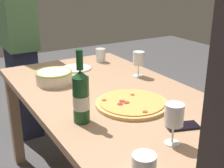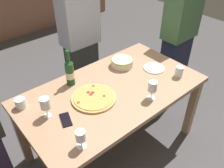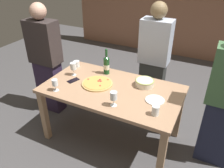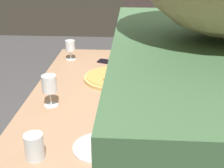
{
  "view_description": "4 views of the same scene",
  "coord_description": "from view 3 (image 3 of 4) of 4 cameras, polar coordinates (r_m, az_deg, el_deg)",
  "views": [
    {
      "loc": [
        -1.37,
        0.82,
        1.39
      ],
      "look_at": [
        0.0,
        0.0,
        0.8
      ],
      "focal_mm": 48.78,
      "sensor_mm": 36.0,
      "label": 1
    },
    {
      "loc": [
        -1.05,
        -1.23,
        2.03
      ],
      "look_at": [
        0.0,
        0.0,
        0.8
      ],
      "focal_mm": 38.08,
      "sensor_mm": 36.0,
      "label": 2
    },
    {
      "loc": [
        1.0,
        -1.99,
        2.12
      ],
      "look_at": [
        0.0,
        0.0,
        0.8
      ],
      "focal_mm": 36.01,
      "sensor_mm": 36.0,
      "label": 3
    },
    {
      "loc": [
        1.54,
        0.1,
        1.48
      ],
      "look_at": [
        0.0,
        0.0,
        0.8
      ],
      "focal_mm": 49.26,
      "sensor_mm": 36.0,
      "label": 4
    }
  ],
  "objects": [
    {
      "name": "ground_plane",
      "position": [
        3.08,
        0.0,
        -13.02
      ],
      "size": [
        8.0,
        8.0,
        0.0
      ],
      "primitive_type": "plane",
      "color": "#4D4B4C"
    },
    {
      "name": "dining_table",
      "position": [
        2.67,
        0.0,
        -2.74
      ],
      "size": [
        1.6,
        0.9,
        0.75
      ],
      "color": "tan",
      "rests_on": "ground"
    },
    {
      "name": "pizza",
      "position": [
        2.69,
        -3.78,
        0.15
      ],
      "size": [
        0.37,
        0.37,
        0.03
      ],
      "color": "tan",
      "rests_on": "dining_table"
    },
    {
      "name": "serving_bowl",
      "position": [
        2.67,
        8.29,
        0.39
      ],
      "size": [
        0.22,
        0.22,
        0.08
      ],
      "color": "silver",
      "rests_on": "dining_table"
    },
    {
      "name": "wine_bottle",
      "position": [
        2.88,
        -1.41,
        4.92
      ],
      "size": [
        0.08,
        0.08,
        0.34
      ],
      "color": "#1A4B22",
      "rests_on": "dining_table"
    },
    {
      "name": "wine_glass_near_pizza",
      "position": [
        2.6,
        -14.29,
        0.26
      ],
      "size": [
        0.07,
        0.07,
        0.14
      ],
      "color": "white",
      "rests_on": "dining_table"
    },
    {
      "name": "wine_glass_by_bottle",
      "position": [
        2.88,
        -9.82,
        4.42
      ],
      "size": [
        0.08,
        0.08,
        0.17
      ],
      "color": "white",
      "rests_on": "dining_table"
    },
    {
      "name": "wine_glass_far_left",
      "position": [
        2.27,
        0.42,
        -3.18
      ],
      "size": [
        0.07,
        0.07,
        0.16
      ],
      "color": "white",
      "rests_on": "dining_table"
    },
    {
      "name": "cup_amber",
      "position": [
        3.14,
        -9.01,
        5.09
      ],
      "size": [
        0.08,
        0.08,
        0.08
      ],
      "primitive_type": "cylinder",
      "color": "white",
      "rests_on": "dining_table"
    },
    {
      "name": "cup_ceramic",
      "position": [
        2.22,
        10.96,
        -6.59
      ],
      "size": [
        0.07,
        0.07,
        0.1
      ],
      "primitive_type": "cylinder",
      "color": "white",
      "rests_on": "dining_table"
    },
    {
      "name": "side_plate",
      "position": [
        2.45,
        10.84,
        -4.01
      ],
      "size": [
        0.21,
        0.21,
        0.01
      ],
      "primitive_type": "cylinder",
      "color": "white",
      "rests_on": "dining_table"
    },
    {
      "name": "cell_phone",
      "position": [
        2.8,
        -9.79,
        0.91
      ],
      "size": [
        0.11,
        0.16,
        0.01
      ],
      "primitive_type": "cube",
      "rotation": [
        0.0,
        0.0,
        5.96
      ],
      "color": "black",
      "rests_on": "dining_table"
    },
    {
      "name": "person_host",
      "position": [
        3.2,
        10.56,
        5.86
      ],
      "size": [
        0.41,
        0.24,
        1.61
      ],
      "rotation": [
        0.0,
        0.0,
        -1.85
      ],
      "color": "#323533",
      "rests_on": "ground"
    },
    {
      "name": "person_guest_left",
      "position": [
        3.3,
        -16.39,
        5.65
      ],
      "size": [
        0.43,
        0.24,
        1.59
      ],
      "rotation": [
        0.0,
        0.0,
        -0.14
      ],
      "color": "#30233D",
      "rests_on": "ground"
    }
  ]
}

